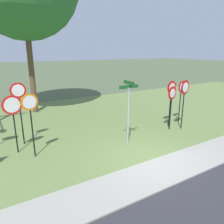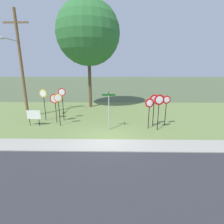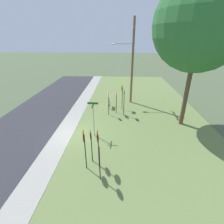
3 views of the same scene
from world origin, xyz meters
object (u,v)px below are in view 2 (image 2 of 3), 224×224
Objects in this scene: stop_sign_far_left at (62,97)px; notice_board at (34,116)px; utility_pole at (20,62)px; yield_sign_far_left at (154,103)px; yield_sign_near_right at (149,106)px; stop_sign_near_left at (58,103)px; yield_sign_far_right at (166,104)px; yield_sign_near_left at (159,104)px; stop_sign_near_right at (55,102)px; street_name_post at (109,107)px; oak_tree_left at (88,33)px; stop_sign_far_center at (44,98)px.

stop_sign_far_left is 2.25× the size of notice_board.
utility_pole is at bearing 168.25° from stop_sign_far_left.
notice_board is (-9.39, 0.04, -1.05)m from yield_sign_far_left.
yield_sign_near_right is 0.68m from yield_sign_far_left.
utility_pole is (-3.83, 2.27, 3.10)m from stop_sign_near_left.
yield_sign_far_left is 1.01m from yield_sign_far_right.
stop_sign_near_left is at bearing 164.14° from yield_sign_near_left.
stop_sign_near_right is at bearing 114.15° from stop_sign_near_left.
stop_sign_near_right is 4.74m from street_name_post.
yield_sign_near_right is 0.81× the size of street_name_post.
yield_sign_far_left is at bearing -49.36° from oak_tree_left.
utility_pole is (-11.18, 2.35, 3.07)m from yield_sign_far_left.
oak_tree_left is (-2.44, 7.62, 6.32)m from street_name_post.
stop_sign_far_left is (0.38, 0.76, 0.23)m from stop_sign_near_right.
oak_tree_left is (2.02, 6.01, 6.25)m from stop_sign_near_right.
utility_pole reaches higher than stop_sign_far_center.
utility_pole is at bearing 165.64° from yield_sign_far_left.
yield_sign_far_left reaches higher than yield_sign_far_right.
street_name_post is (3.93, -0.85, -0.14)m from stop_sign_near_left.
stop_sign_near_right reaches higher than notice_board.
stop_sign_near_right is at bearing -108.56° from oak_tree_left.
street_name_post is 8.97m from utility_pole.
yield_sign_near_right is at bearing 147.91° from yield_sign_near_left.
stop_sign_near_right is at bearing -24.78° from utility_pole.
stop_sign_near_right is (-0.53, 0.75, -0.07)m from stop_sign_near_left.
stop_sign_far_center is at bearing 157.14° from yield_sign_near_left.
notice_board is at bearing 168.14° from yield_sign_near_right.
notice_board is at bearing -92.57° from stop_sign_far_center.
yield_sign_far_left is at bearing 2.14° from notice_board.
yield_sign_near_left is (8.07, -1.57, 0.21)m from stop_sign_near_right.
stop_sign_far_left is 8.04m from yield_sign_near_left.
stop_sign_far_left is at bearing 17.17° from stop_sign_far_center.
stop_sign_far_center is (-1.54, -0.17, -0.03)m from stop_sign_far_left.
oak_tree_left reaches higher than stop_sign_far_left.
stop_sign_near_right is 1.94m from notice_board.
yield_sign_far_right is at bearing 16.47° from yield_sign_near_right.
stop_sign_near_left is at bearing 166.87° from yield_sign_near_right.
stop_sign_far_left is 1.55m from stop_sign_far_center.
oak_tree_left reaches higher than utility_pole.
utility_pole is at bearing 155.12° from yield_sign_near_left.
stop_sign_far_left is 1.11× the size of yield_sign_far_left.
utility_pole is (-2.13, 0.93, 2.97)m from stop_sign_far_center.
stop_sign_far_left is at bearing 161.32° from yield_sign_far_right.
yield_sign_near_right is at bearing -15.69° from stop_sign_near_left.
yield_sign_near_right is 0.92× the size of yield_sign_far_left.
stop_sign_far_left is at bearing -11.71° from utility_pole.
stop_sign_near_left is 0.28× the size of utility_pole.
stop_sign_near_left is 2.17m from stop_sign_far_center.
stop_sign_near_left reaches higher than yield_sign_far_right.
stop_sign_far_center is 8.82m from yield_sign_near_right.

